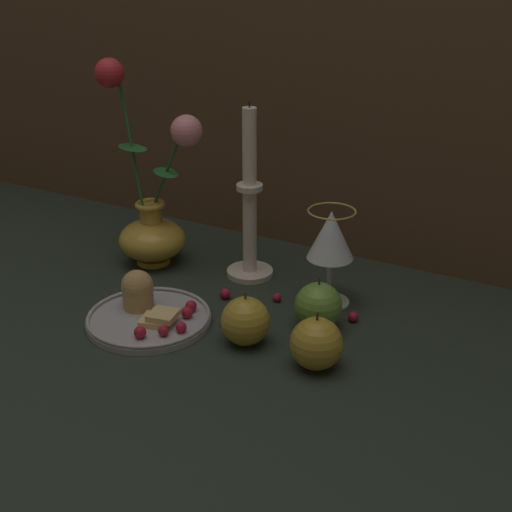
{
  "coord_description": "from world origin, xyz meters",
  "views": [
    {
      "loc": [
        0.58,
        -0.89,
        0.57
      ],
      "look_at": [
        0.08,
        0.03,
        0.1
      ],
      "focal_mm": 50.0,
      "sensor_mm": 36.0,
      "label": 1
    }
  ],
  "objects": [
    {
      "name": "wine_glass",
      "position": [
        0.17,
        0.11,
        0.12
      ],
      "size": [
        0.08,
        0.08,
        0.17
      ],
      "color": "silver",
      "rests_on": "ground_plane"
    },
    {
      "name": "apple_at_table_edge",
      "position": [
        0.23,
        -0.08,
        0.04
      ],
      "size": [
        0.08,
        0.08,
        0.09
      ],
      "color": "#B2932D",
      "rests_on": "ground_plane"
    },
    {
      "name": "berry_near_plate",
      "position": [
        0.01,
        0.04,
        0.01
      ],
      "size": [
        0.02,
        0.02,
        0.02
      ],
      "primitive_type": "sphere",
      "color": "#AD192D",
      "rests_on": "ground_plane"
    },
    {
      "name": "berry_under_candlestick",
      "position": [
        0.23,
        0.07,
        0.01
      ],
      "size": [
        0.02,
        0.02,
        0.02
      ],
      "primitive_type": "sphere",
      "color": "#AD192D",
      "rests_on": "ground_plane"
    },
    {
      "name": "apple_near_glass",
      "position": [
        0.19,
        0.03,
        0.04
      ],
      "size": [
        0.08,
        0.08,
        0.09
      ],
      "color": "#669938",
      "rests_on": "ground_plane"
    },
    {
      "name": "berry_by_glass_stem",
      "position": [
        0.09,
        0.07,
        0.01
      ],
      "size": [
        0.01,
        0.01,
        0.01
      ],
      "primitive_type": "sphere",
      "color": "#AD192D",
      "rests_on": "ground_plane"
    },
    {
      "name": "vase",
      "position": [
        -0.18,
        0.1,
        0.1
      ],
      "size": [
        0.18,
        0.13,
        0.38
      ],
      "color": "gold",
      "rests_on": "ground_plane"
    },
    {
      "name": "candlestick",
      "position": [
        -0.0,
        0.14,
        0.12
      ],
      "size": [
        0.08,
        0.08,
        0.32
      ],
      "color": "silver",
      "rests_on": "ground_plane"
    },
    {
      "name": "ground_plane",
      "position": [
        0.0,
        0.0,
        0.0
      ],
      "size": [
        2.4,
        2.4,
        0.0
      ],
      "primitive_type": "plane",
      "color": "#232D23",
      "rests_on": "ground"
    },
    {
      "name": "berry_front_center",
      "position": [
        0.06,
        -0.04,
        0.01
      ],
      "size": [
        0.02,
        0.02,
        0.02
      ],
      "primitive_type": "sphere",
      "color": "#AD192D",
      "rests_on": "ground_plane"
    },
    {
      "name": "plate_with_pastries",
      "position": [
        -0.06,
        -0.09,
        0.02
      ],
      "size": [
        0.2,
        0.2,
        0.08
      ],
      "color": "#A3A3A8",
      "rests_on": "ground_plane"
    },
    {
      "name": "apple_beside_vase",
      "position": [
        0.11,
        -0.07,
        0.04
      ],
      "size": [
        0.08,
        0.08,
        0.09
      ],
      "color": "#B2932D",
      "rests_on": "ground_plane"
    }
  ]
}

